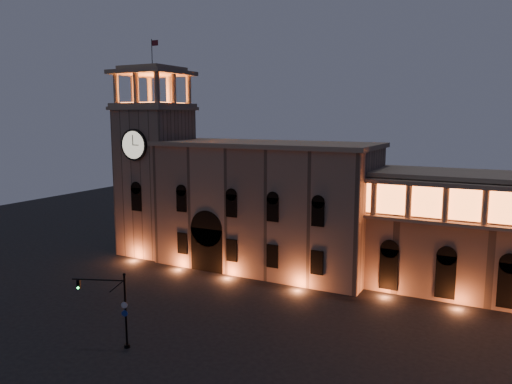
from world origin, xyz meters
TOP-DOWN VIEW (x-y plane):
  - ground at (0.00, 0.00)m, footprint 160.00×160.00m
  - government_building at (-2.08, 21.93)m, footprint 30.80×12.80m
  - clock_tower at (-20.50, 20.98)m, footprint 9.80×9.80m
  - traffic_light at (-2.79, -6.91)m, footprint 4.87×2.19m

SIDE VIEW (x-z plane):
  - ground at x=0.00m, z-range 0.00..0.00m
  - traffic_light at x=-2.79m, z-range 0.18..7.31m
  - government_building at x=-2.08m, z-range -0.03..17.57m
  - clock_tower at x=-20.50m, z-range -3.70..28.70m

